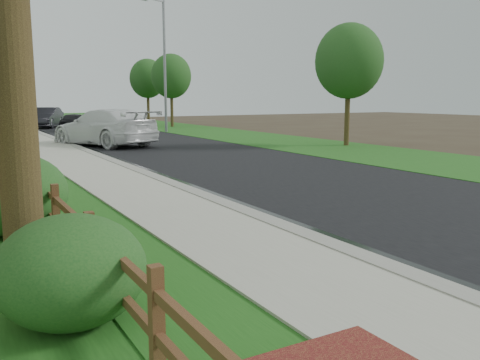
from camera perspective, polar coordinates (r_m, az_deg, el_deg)
ground at (r=6.73m, az=23.31°, el=-13.72°), size 120.00×120.00×0.00m
road at (r=39.90m, az=-15.77°, el=5.32°), size 8.00×90.00×0.02m
curb at (r=39.10m, az=-21.77°, el=5.00°), size 0.40×90.00×0.12m
wet_gutter at (r=39.15m, az=-21.26°, el=4.98°), size 0.50×90.00×0.00m
sidewalk at (r=38.94m, az=-23.67°, el=4.86°), size 2.20×90.00×0.10m
verge_far at (r=42.11m, az=-6.59°, el=5.81°), size 6.00×90.00×0.04m
ranch_fence at (r=10.32m, az=-21.12°, el=-2.09°), size 0.12×16.92×1.10m
white_suv at (r=27.64m, az=-15.00°, el=5.74°), size 4.86×7.10×1.91m
dark_car_mid at (r=40.43m, az=-18.09°, el=6.24°), size 3.08×4.30×1.36m
dark_car_far at (r=45.36m, az=-20.94°, el=6.57°), size 3.64×5.36×1.67m
streetlight at (r=37.49m, az=-8.67°, el=13.45°), size 2.08×0.97×9.40m
boulder at (r=11.98m, az=-23.70°, el=-2.21°), size 0.98×0.75×0.63m
shrub_a at (r=6.05m, az=-18.47°, el=-9.64°), size 1.74×1.74×1.27m
shrub_b at (r=10.37m, az=-24.75°, el=-1.40°), size 2.33×2.33×1.55m
tree_near_right at (r=27.24m, az=12.14°, el=12.89°), size 3.49×3.49×6.27m
tree_mid_right at (r=43.96m, az=-7.74°, el=11.47°), size 3.39×3.39×6.14m
tree_far_right at (r=48.48m, az=-10.35°, el=11.14°), size 3.27×3.27×6.03m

